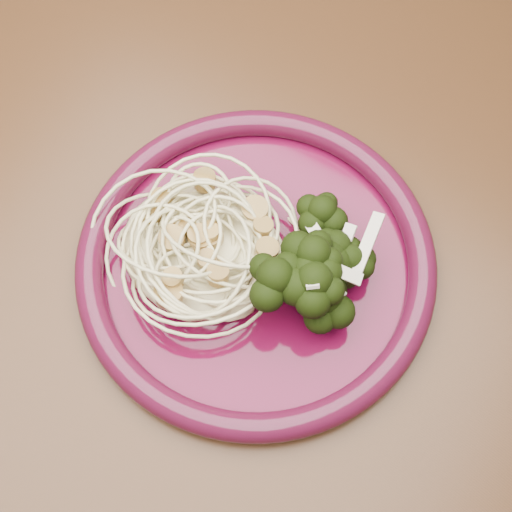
{
  "coord_description": "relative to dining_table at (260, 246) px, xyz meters",
  "views": [
    {
      "loc": [
        0.15,
        -0.25,
        1.25
      ],
      "look_at": [
        0.03,
        -0.06,
        0.77
      ],
      "focal_mm": 50.0,
      "sensor_mm": 36.0,
      "label": 1
    }
  ],
  "objects": [
    {
      "name": "spaghetti_pile",
      "position": [
        -0.01,
        -0.07,
        0.12
      ],
      "size": [
        0.16,
        0.15,
        0.03
      ],
      "primitive_type": "ellipsoid",
      "rotation": [
        0.0,
        0.0,
        0.33
      ],
      "color": "beige",
      "rests_on": "dinner_plate"
    },
    {
      "name": "dinner_plate",
      "position": [
        0.03,
        -0.06,
        0.11
      ],
      "size": [
        0.35,
        0.35,
        0.02
      ],
      "rotation": [
        0.0,
        0.0,
        0.33
      ],
      "color": "#4E0723",
      "rests_on": "dining_table"
    },
    {
      "name": "scallop_cluster",
      "position": [
        -0.01,
        -0.07,
        0.15
      ],
      "size": [
        0.14,
        0.14,
        0.04
      ],
      "primitive_type": null,
      "rotation": [
        0.0,
        0.0,
        0.33
      ],
      "color": "#B1893E",
      "rests_on": "spaghetti_pile"
    },
    {
      "name": "onion_garnish",
      "position": [
        0.08,
        -0.04,
        0.16
      ],
      "size": [
        0.09,
        0.1,
        0.05
      ],
      "primitive_type": null,
      "rotation": [
        0.0,
        0.0,
        0.33
      ],
      "color": "beige",
      "rests_on": "broccoli_pile"
    },
    {
      "name": "dining_table",
      "position": [
        0.0,
        0.0,
        0.0
      ],
      "size": [
        1.2,
        0.8,
        0.75
      ],
      "color": "#472814",
      "rests_on": "ground"
    },
    {
      "name": "broccoli_pile",
      "position": [
        0.08,
        -0.04,
        0.13
      ],
      "size": [
        0.13,
        0.16,
        0.05
      ],
      "primitive_type": "ellipsoid",
      "rotation": [
        0.0,
        0.0,
        0.33
      ],
      "color": "black",
      "rests_on": "dinner_plate"
    }
  ]
}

